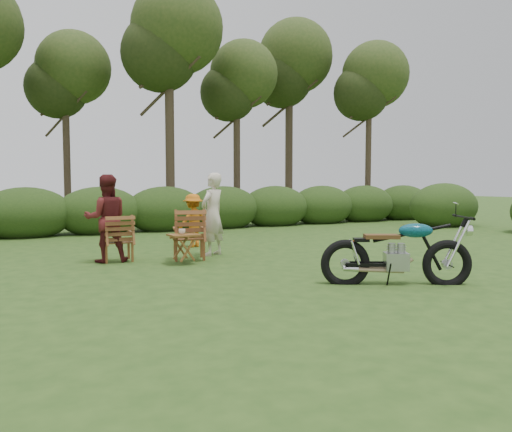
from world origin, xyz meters
name	(u,v)px	position (x,y,z in m)	size (l,w,h in m)	color
ground	(339,280)	(0.00, 0.00, 0.00)	(80.00, 80.00, 0.00)	#264416
tree_line	(172,112)	(0.50, 9.74, 3.81)	(22.52, 11.62, 8.14)	#3B2E20
motorcycle	(396,284)	(0.57, -0.63, 0.00)	(2.13, 0.81, 1.22)	#0B7C9A
lawn_chair_right	(189,259)	(-1.36, 3.06, 0.00)	(0.68, 0.68, 0.99)	brown
lawn_chair_left	(118,261)	(-2.67, 3.49, 0.00)	(0.61, 0.61, 0.89)	#5D2B17
side_table	(184,249)	(-1.65, 2.57, 0.28)	(0.55, 0.46, 0.56)	brown
cup	(182,231)	(-1.68, 2.58, 0.61)	(0.12, 0.12, 0.10)	beige
adult_a	(213,255)	(-0.74, 3.36, 0.00)	(0.63, 0.41, 1.72)	beige
adult_b	(107,262)	(-2.87, 3.49, 0.00)	(0.81, 0.63, 1.68)	#58191A
child	(193,247)	(-0.63, 4.80, 0.00)	(0.81, 0.46, 1.25)	#C46412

